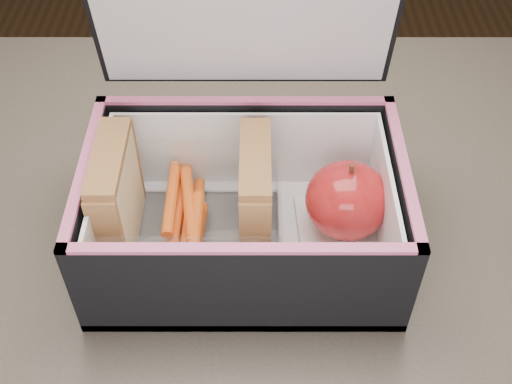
% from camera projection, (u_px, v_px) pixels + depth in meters
% --- Properties ---
extents(kitchen_table, '(1.20, 0.80, 0.75)m').
position_uv_depth(kitchen_table, '(233.00, 340.00, 0.63)').
color(kitchen_table, brown).
rests_on(kitchen_table, ground).
extents(lunch_bag, '(0.27, 0.22, 0.27)m').
position_uv_depth(lunch_bag, '(245.00, 201.00, 0.56)').
color(lunch_bag, black).
rests_on(lunch_bag, kitchen_table).
extents(plastic_tub, '(0.16, 0.12, 0.07)m').
position_uv_depth(plastic_tub, '(188.00, 213.00, 0.57)').
color(plastic_tub, white).
rests_on(plastic_tub, lunch_bag).
extents(sandwich_left, '(0.03, 0.09, 0.10)m').
position_uv_depth(sandwich_left, '(117.00, 197.00, 0.55)').
color(sandwich_left, beige).
rests_on(sandwich_left, plastic_tub).
extents(sandwich_right, '(0.03, 0.09, 0.10)m').
position_uv_depth(sandwich_right, '(255.00, 198.00, 0.55)').
color(sandwich_right, beige).
rests_on(sandwich_right, plastic_tub).
extents(carrot_sticks, '(0.04, 0.15, 0.03)m').
position_uv_depth(carrot_sticks, '(187.00, 221.00, 0.58)').
color(carrot_sticks, '#ED5111').
rests_on(carrot_sticks, plastic_tub).
extents(paper_napkin, '(0.08, 0.08, 0.01)m').
position_uv_depth(paper_napkin, '(337.00, 227.00, 0.60)').
color(paper_napkin, white).
rests_on(paper_napkin, lunch_bag).
extents(red_apple, '(0.10, 0.10, 0.08)m').
position_uv_depth(red_apple, '(347.00, 200.00, 0.57)').
color(red_apple, maroon).
rests_on(red_apple, paper_napkin).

